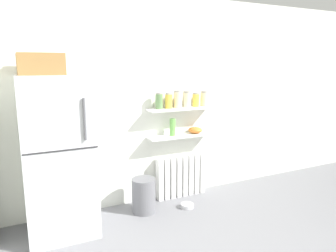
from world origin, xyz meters
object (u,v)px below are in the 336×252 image
storage_jar_5 (204,99)px  shelf_bowl (195,130)px  storage_jar_3 (187,99)px  vase (173,127)px  storage_jar_2 (178,99)px  storage_jar_1 (169,101)px  pet_food_bowl (187,206)px  refrigerator (57,152)px  radiator (181,176)px  storage_jar_0 (159,101)px  storage_jar_4 (196,100)px  trash_bin (144,195)px

storage_jar_5 → shelf_bowl: bearing=180.0°
storage_jar_3 → vase: storage_jar_3 is taller
vase → storage_jar_2: bearing=0.0°
storage_jar_1 → shelf_bowl: storage_jar_1 is taller
pet_food_bowl → refrigerator: bearing=175.9°
radiator → storage_jar_1: (-0.20, -0.03, 1.03)m
storage_jar_3 → storage_jar_0: bearing=180.0°
storage_jar_3 → storage_jar_4: size_ratio=1.13×
radiator → storage_jar_5: size_ratio=3.46×
storage_jar_2 → storage_jar_4: (0.26, 0.00, -0.02)m
storage_jar_2 → shelf_bowl: storage_jar_2 is taller
vase → radiator: bearing=11.9°
radiator → shelf_bowl: 0.65m
storage_jar_3 → storage_jar_5: 0.26m
storage_jar_0 → vase: 0.40m
storage_jar_5 → storage_jar_4: bearing=180.0°
storage_jar_3 → storage_jar_4: bearing=0.0°
radiator → vase: size_ratio=3.14×
storage_jar_1 → pet_food_bowl: bearing=-75.4°
refrigerator → storage_jar_5: bearing=7.0°
radiator → storage_jar_5: storage_jar_5 is taller
refrigerator → storage_jar_2: 1.61m
trash_bin → storage_jar_2: bearing=20.0°
storage_jar_4 → trash_bin: storage_jar_4 is taller
storage_jar_1 → storage_jar_4: (0.40, 0.00, -0.01)m
radiator → storage_jar_4: 1.05m
storage_jar_5 → trash_bin: (-0.96, -0.21, -1.10)m
storage_jar_0 → shelf_bowl: bearing=0.0°
storage_jar_0 → storage_jar_3: 0.40m
vase → shelf_bowl: size_ratio=1.20×
refrigerator → storage_jar_2: bearing=8.8°
refrigerator → shelf_bowl: (1.79, 0.24, 0.02)m
storage_jar_1 → shelf_bowl: bearing=0.0°
storage_jar_5 → trash_bin: size_ratio=0.48×
storage_jar_2 → trash_bin: bearing=-160.0°
radiator → vase: (-0.14, -0.03, 0.69)m
vase → trash_bin: vase is taller
storage_jar_4 → storage_jar_3: bearing=-180.0°
storage_jar_1 → vase: (0.06, 0.00, -0.34)m
storage_jar_1 → storage_jar_3: (0.26, -0.00, 0.01)m
storage_jar_0 → pet_food_bowl: (0.22, -0.34, -1.29)m
radiator → storage_jar_2: size_ratio=3.12×
vase → trash_bin: (-0.49, -0.21, -0.76)m
refrigerator → pet_food_bowl: bearing=-4.1°
vase → storage_jar_1: bearing=180.0°
shelf_bowl → pet_food_bowl: shelf_bowl is taller
storage_jar_2 → shelf_bowl: 0.50m
radiator → storage_jar_4: storage_jar_4 is taller
storage_jar_1 → storage_jar_4: size_ratio=1.07×
refrigerator → storage_jar_4: size_ratio=10.08×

